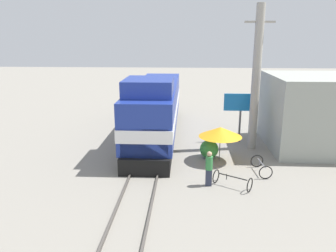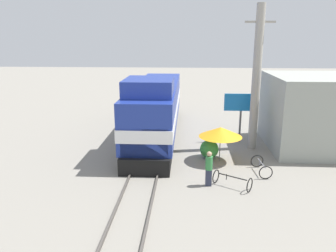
# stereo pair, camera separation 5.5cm
# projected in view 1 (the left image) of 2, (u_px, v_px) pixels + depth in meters

# --- Properties ---
(ground_plane) EXTENTS (120.00, 120.00, 0.00)m
(ground_plane) POSITION_uv_depth(u_px,v_px,m) (150.00, 156.00, 19.88)
(ground_plane) COLOR gray
(rail_near) EXTENTS (0.08, 33.48, 0.15)m
(rail_near) POSITION_uv_depth(u_px,v_px,m) (138.00, 155.00, 19.90)
(rail_near) COLOR #4C4742
(rail_near) RESTS_ON ground_plane
(rail_far) EXTENTS (0.08, 33.48, 0.15)m
(rail_far) POSITION_uv_depth(u_px,v_px,m) (162.00, 155.00, 19.82)
(rail_far) COLOR #4C4742
(rail_far) RESTS_ON ground_plane
(locomotive) EXTENTS (2.96, 14.86, 4.72)m
(locomotive) POSITION_uv_depth(u_px,v_px,m) (156.00, 110.00, 23.11)
(locomotive) COLOR black
(locomotive) RESTS_ON ground_plane
(utility_pole) EXTENTS (1.80, 0.53, 8.94)m
(utility_pole) POSITION_uv_depth(u_px,v_px,m) (256.00, 79.00, 20.23)
(utility_pole) COLOR #9E998E
(utility_pole) RESTS_ON ground_plane
(vendor_umbrella) EXTENTS (2.47, 2.47, 2.05)m
(vendor_umbrella) POSITION_uv_depth(u_px,v_px,m) (220.00, 132.00, 18.68)
(vendor_umbrella) COLOR #4C4C4C
(vendor_umbrella) RESTS_ON ground_plane
(billboard_sign) EXTENTS (2.28, 0.12, 3.35)m
(billboard_sign) POSITION_uv_depth(u_px,v_px,m) (241.00, 105.00, 22.03)
(billboard_sign) COLOR #595959
(billboard_sign) RESTS_ON ground_plane
(shrub_cluster) EXTENTS (1.11, 1.11, 1.11)m
(shrub_cluster) POSITION_uv_depth(u_px,v_px,m) (209.00, 149.00, 19.48)
(shrub_cluster) COLOR #388C38
(shrub_cluster) RESTS_ON ground_plane
(person_bystander) EXTENTS (0.34, 0.34, 1.75)m
(person_bystander) POSITION_uv_depth(u_px,v_px,m) (209.00, 167.00, 15.71)
(person_bystander) COLOR #2D3347
(person_bystander) RESTS_ON ground_plane
(bicycle) EXTENTS (1.89, 1.53, 0.69)m
(bicycle) POSITION_uv_depth(u_px,v_px,m) (232.00, 180.00, 15.70)
(bicycle) COLOR black
(bicycle) RESTS_ON ground_plane
(bicycle_spare) EXTENTS (0.83, 1.70, 0.71)m
(bicycle_spare) POSITION_uv_depth(u_px,v_px,m) (261.00, 166.00, 17.37)
(bicycle_spare) COLOR black
(bicycle_spare) RESTS_ON ground_plane
(building_block_distant) EXTENTS (6.79, 6.20, 4.68)m
(building_block_distant) POSITION_uv_depth(u_px,v_px,m) (323.00, 112.00, 21.03)
(building_block_distant) COLOR #999E93
(building_block_distant) RESTS_ON ground_plane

